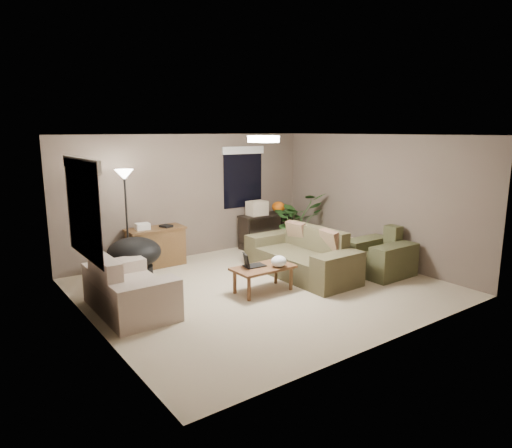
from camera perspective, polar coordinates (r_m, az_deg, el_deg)
room_shell at (r=7.36m, az=0.91°, el=1.27°), size 5.50×5.50×5.50m
main_sofa at (r=8.30m, az=5.82°, el=-4.37°), size 0.95×2.20×0.85m
throw_pillows at (r=8.38m, az=7.18°, el=-1.73°), size 0.31×1.37×0.47m
loveseat at (r=6.88m, az=-15.72°, el=-8.13°), size 0.90×1.60×0.85m
armchair at (r=8.63m, az=15.20°, el=-4.08°), size 0.95×1.00×0.85m
coffee_table at (r=7.39m, az=0.90°, el=-5.81°), size 1.00×0.55×0.42m
laptop at (r=7.34m, az=-0.62°, el=-4.95°), size 0.40×0.26×0.24m
plastic_bag at (r=7.35m, az=2.86°, el=-4.67°), size 0.29×0.27×0.18m
desk at (r=8.97m, az=-12.38°, el=-2.81°), size 1.10×0.50×0.75m
desk_papers at (r=8.81m, az=-13.40°, el=-0.29°), size 0.70×0.29×0.12m
console_table at (r=10.20m, az=1.27°, el=-0.45°), size 1.30×0.40×0.75m
pumpkin at (r=10.33m, az=2.82°, el=2.14°), size 0.38×0.38×0.24m
cardboard_box at (r=9.97m, az=0.13°, el=2.00°), size 0.42×0.31×0.31m
papasan_chair at (r=8.02m, az=-14.95°, el=-4.01°), size 0.99×0.99×0.80m
floor_lamp at (r=8.29m, az=-16.06°, el=4.42°), size 0.32×0.32×1.91m
ceiling_fixture at (r=7.24m, az=0.94°, el=10.58°), size 0.50×0.50×0.10m
houseplant at (r=10.05m, az=5.16°, el=-0.39°), size 1.13×1.25×0.98m
cat_scratching_post at (r=9.20m, az=11.34°, el=-3.46°), size 0.32×0.32×0.50m
window_left at (r=6.35m, az=-20.96°, el=3.72°), size 0.05×1.56×1.33m
window_back at (r=10.04m, az=-1.62°, el=7.14°), size 1.06×0.05×1.33m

